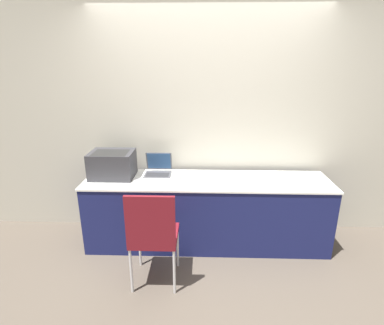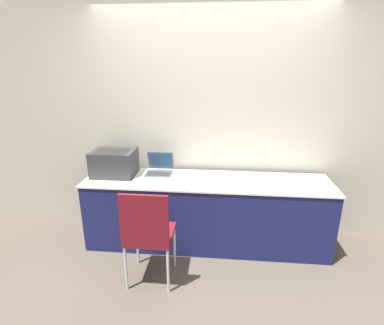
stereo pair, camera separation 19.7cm
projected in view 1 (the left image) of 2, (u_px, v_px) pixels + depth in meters
ground_plane at (206, 257)px, 3.13m from camera, size 14.00×14.00×0.00m
wall_back at (207, 122)px, 3.37m from camera, size 8.00×0.05×2.60m
table at (207, 212)px, 3.28m from camera, size 2.59×0.61×0.75m
printer at (112, 163)px, 3.20m from camera, size 0.46×0.35×0.28m
laptop_left at (158, 170)px, 3.31m from camera, size 0.29×0.29×0.23m
external_keyboard at (157, 181)px, 3.09m from camera, size 0.48×0.13×0.02m
coffee_cup at (178, 175)px, 3.15m from camera, size 0.08×0.08×0.10m
mouse at (187, 180)px, 3.10m from camera, size 0.06×0.05×0.04m
chair at (153, 232)px, 2.58m from camera, size 0.41×0.41×0.93m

